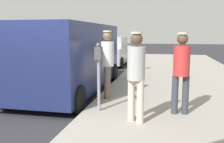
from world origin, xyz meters
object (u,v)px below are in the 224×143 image
object	(u,v)px
parking_meter_near	(99,65)
pedestrian_in_red	(181,68)
parking_meter_far	(132,49)
pedestrian_in_white	(107,59)
pedestrian_in_gray	(136,71)
parked_van	(71,56)
parked_sedan_ahead	(112,52)

from	to	relation	value
parking_meter_near	pedestrian_in_red	xyz separation A→B (m)	(1.76, 0.16, -0.03)
parking_meter_far	pedestrian_in_white	bearing A→B (deg)	-90.80
pedestrian_in_white	parking_meter_near	bearing A→B (deg)	-86.68
parking_meter_near	pedestrian_in_gray	distance (m)	1.03
parked_van	parked_sedan_ahead	size ratio (longest dim) A/B	1.17
parking_meter_far	parked_van	distance (m)	3.91
parking_meter_far	pedestrian_in_red	size ratio (longest dim) A/B	0.87
pedestrian_in_red	parked_van	size ratio (longest dim) A/B	0.33
parking_meter_near	pedestrian_in_gray	world-z (taller)	pedestrian_in_gray
parked_van	parked_sedan_ahead	xyz separation A→B (m)	(-0.18, 7.18, -0.41)
parking_meter_far	parked_sedan_ahead	bearing A→B (deg)	115.23
parking_meter_far	pedestrian_in_white	world-z (taller)	pedestrian_in_white
pedestrian_in_gray	pedestrian_in_white	bearing A→B (deg)	119.77
pedestrian_in_red	parked_sedan_ahead	world-z (taller)	pedestrian_in_red
parked_sedan_ahead	pedestrian_in_white	bearing A→B (deg)	-78.92
pedestrian_in_white	pedestrian_in_gray	distance (m)	1.91
parking_meter_near	parked_sedan_ahead	world-z (taller)	parking_meter_near
pedestrian_in_gray	parked_van	xyz separation A→B (m)	(-2.38, 2.73, -0.00)
pedestrian_in_gray	parked_sedan_ahead	size ratio (longest dim) A/B	0.39
pedestrian_in_red	parked_van	bearing A→B (deg)	147.94
pedestrian_in_white	parked_sedan_ahead	distance (m)	8.42
parking_meter_far	pedestrian_in_red	distance (m)	5.92
pedestrian_in_gray	parked_sedan_ahead	bearing A→B (deg)	104.50
pedestrian_in_white	parking_meter_far	bearing A→B (deg)	89.20
pedestrian_in_gray	parking_meter_near	bearing A→B (deg)	149.04
pedestrian_in_gray	parked_van	bearing A→B (deg)	131.15
pedestrian_in_white	parked_van	bearing A→B (deg)	143.32
parking_meter_near	parked_van	distance (m)	2.66
parked_van	parked_sedan_ahead	bearing A→B (deg)	91.44
pedestrian_in_gray	parked_van	size ratio (longest dim) A/B	0.34
parking_meter_far	pedestrian_in_gray	world-z (taller)	pedestrian_in_gray
pedestrian_in_white	pedestrian_in_gray	world-z (taller)	pedestrian_in_white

